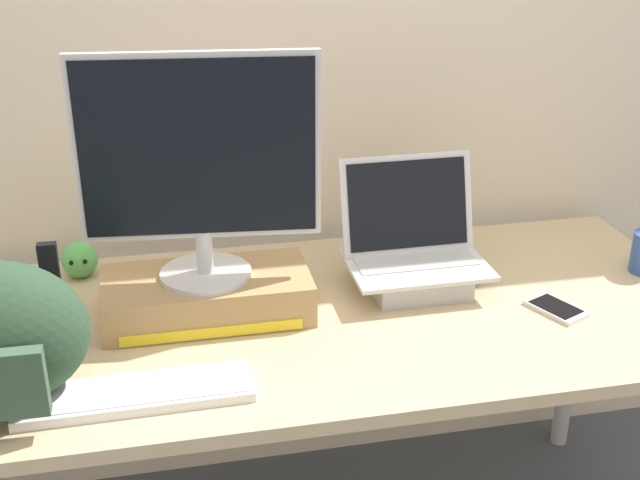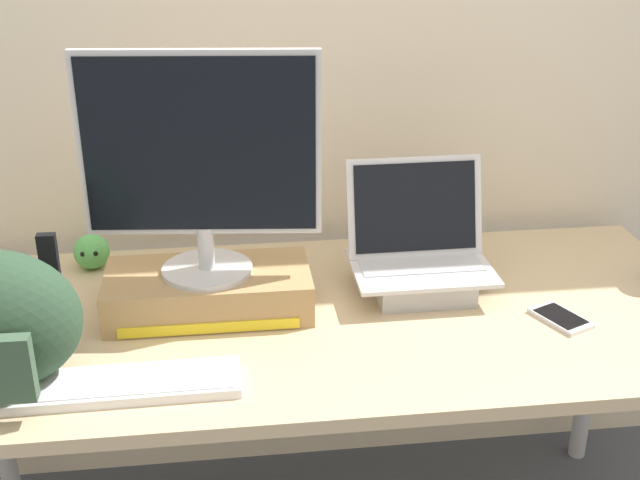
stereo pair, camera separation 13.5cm
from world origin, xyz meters
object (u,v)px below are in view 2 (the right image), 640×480
Objects in this scene: cell_phone at (561,318)px; desktop_monitor at (200,161)px; plush_toy at (92,252)px; external_keyboard at (125,384)px; toner_box_yellow at (209,291)px; open_laptop at (420,266)px.

desktop_monitor is at bearing 144.93° from cell_phone.
external_keyboard is at bearing -77.05° from plush_toy.
plush_toy is (-0.29, 0.25, -0.00)m from toner_box_yellow.
toner_box_yellow reaches higher than plush_toy.
open_laptop is (0.49, 0.04, 0.01)m from toner_box_yellow.
open_laptop reaches higher than toner_box_yellow.
plush_toy is (-0.78, 0.21, -0.02)m from open_laptop.
cell_phone is at bearing -34.54° from open_laptop.
desktop_monitor reaches higher than cell_phone.
external_keyboard is at bearing -152.88° from open_laptop.
plush_toy is at bearing 138.54° from toner_box_yellow.
toner_box_yellow reaches higher than external_keyboard.
desktop_monitor is at bearing -98.37° from toner_box_yellow.
cell_phone is 1.71× the size of plush_toy.
open_laptop is 0.74× the size of external_keyboard.
open_laptop is 0.74m from external_keyboard.
external_keyboard is at bearing 164.92° from cell_phone.
plush_toy is (-0.13, 0.55, 0.03)m from external_keyboard.
toner_box_yellow is 0.90× the size of desktop_monitor.
plush_toy is at bearing 102.21° from external_keyboard.
external_keyboard is (-0.16, -0.30, -0.34)m from desktop_monitor.
cell_phone is (0.77, -0.14, -0.04)m from toner_box_yellow.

